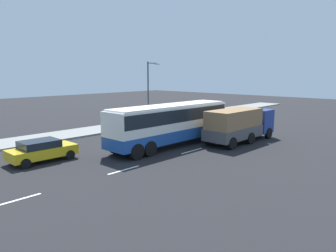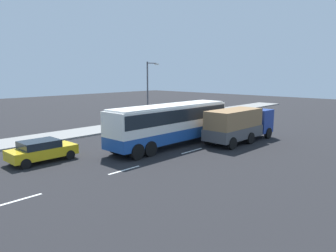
% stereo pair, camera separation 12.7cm
% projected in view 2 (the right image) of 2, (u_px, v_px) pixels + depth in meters
% --- Properties ---
extents(ground_plane, '(120.00, 120.00, 0.00)m').
position_uv_depth(ground_plane, '(159.00, 146.00, 26.01)').
color(ground_plane, black).
extents(sidewalk_curb, '(80.00, 4.00, 0.15)m').
position_uv_depth(sidewalk_curb, '(91.00, 131.00, 32.27)').
color(sidewalk_curb, gray).
rests_on(sidewalk_curb, ground_plane).
extents(lane_centreline, '(24.94, 0.16, 0.01)m').
position_uv_depth(lane_centreline, '(123.00, 170.00, 19.38)').
color(lane_centreline, white).
rests_on(lane_centreline, ground_plane).
extents(coach_bus, '(11.70, 2.74, 3.33)m').
position_uv_depth(coach_bus, '(171.00, 121.00, 25.58)').
color(coach_bus, '#1E4C9E').
rests_on(coach_bus, ground_plane).
extents(cargo_truck, '(7.75, 2.67, 2.83)m').
position_uv_depth(cargo_truck, '(240.00, 124.00, 27.27)').
color(cargo_truck, navy).
rests_on(cargo_truck, ground_plane).
extents(car_yellow_taxi, '(4.33, 2.06, 1.45)m').
position_uv_depth(car_yellow_taxi, '(42.00, 150.00, 21.22)').
color(car_yellow_taxi, gold).
rests_on(car_yellow_taxi, ground_plane).
extents(car_blue_saloon, '(4.30, 2.05, 1.52)m').
position_uv_depth(car_blue_saloon, '(204.00, 121.00, 34.24)').
color(car_blue_saloon, '#194799').
rests_on(car_blue_saloon, ground_plane).
extents(pedestrian_near_curb, '(0.32, 0.32, 1.74)m').
position_uv_depth(pedestrian_near_curb, '(118.00, 117.00, 34.71)').
color(pedestrian_near_curb, brown).
rests_on(pedestrian_near_curb, sidewalk_curb).
extents(pedestrian_at_crossing, '(0.32, 0.32, 1.64)m').
position_uv_depth(pedestrian_at_crossing, '(155.00, 113.00, 38.13)').
color(pedestrian_at_crossing, brown).
rests_on(pedestrian_at_crossing, sidewalk_curb).
extents(street_lamp, '(1.76, 0.24, 6.88)m').
position_uv_depth(street_lamp, '(149.00, 89.00, 35.42)').
color(street_lamp, '#47474C').
rests_on(street_lamp, sidewalk_curb).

